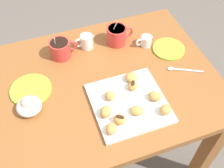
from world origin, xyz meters
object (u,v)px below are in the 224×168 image
(cream_pitcher_white, at_px, (86,41))
(beignet_1, at_px, (137,111))
(saucer_lime_right, at_px, (169,49))
(coffee_mug_red_left, at_px, (61,49))
(beignet_4, at_px, (133,86))
(coffee_mug_red_right, at_px, (117,35))
(saucer_lime_left, at_px, (31,90))
(beignet_3, at_px, (155,96))
(beignet_5, at_px, (110,96))
(beignet_0, at_px, (120,119))
(dining_table, at_px, (104,98))
(ice_cream_bowl, at_px, (29,106))
(chocolate_sauce_pitcher, at_px, (146,41))
(beignet_2, at_px, (106,112))
(beignet_7, at_px, (165,110))
(pastry_plate_square, at_px, (129,103))
(beignet_8, at_px, (131,77))
(beignet_6, at_px, (111,129))

(cream_pitcher_white, relative_size, beignet_1, 1.92)
(saucer_lime_right, bearing_deg, coffee_mug_red_left, 164.87)
(cream_pitcher_white, height_order, beignet_1, cream_pitcher_white)
(beignet_1, relative_size, beignet_4, 1.28)
(coffee_mug_red_right, bearing_deg, saucer_lime_left, -160.17)
(beignet_3, relative_size, beignet_5, 1.25)
(beignet_0, bearing_deg, cream_pitcher_white, 89.80)
(dining_table, height_order, coffee_mug_red_right, coffee_mug_red_right)
(coffee_mug_red_right, bearing_deg, coffee_mug_red_left, 180.00)
(ice_cream_bowl, bearing_deg, chocolate_sauce_pitcher, 18.23)
(beignet_5, bearing_deg, coffee_mug_red_left, 111.30)
(beignet_2, distance_m, beignet_7, 0.24)
(dining_table, height_order, saucer_lime_right, saucer_lime_right)
(ice_cream_bowl, xyz_separation_m, beignet_7, (0.51, -0.20, 0.00))
(beignet_1, bearing_deg, pastry_plate_square, 98.54)
(cream_pitcher_white, height_order, beignet_5, cream_pitcher_white)
(pastry_plate_square, bearing_deg, beignet_4, 55.70)
(beignet_0, bearing_deg, beignet_2, 128.63)
(coffee_mug_red_left, relative_size, saucer_lime_right, 0.85)
(saucer_lime_left, bearing_deg, coffee_mug_red_right, 19.83)
(chocolate_sauce_pitcher, bearing_deg, beignet_7, -103.56)
(coffee_mug_red_left, distance_m, cream_pitcher_white, 0.13)
(beignet_3, distance_m, beignet_8, 0.14)
(chocolate_sauce_pitcher, xyz_separation_m, beignet_4, (-0.17, -0.25, 0.00))
(coffee_mug_red_right, relative_size, chocolate_sauce_pitcher, 1.51)
(coffee_mug_red_left, distance_m, beignet_0, 0.47)
(coffee_mug_red_right, bearing_deg, beignet_7, -86.31)
(coffee_mug_red_left, relative_size, beignet_6, 2.62)
(saucer_lime_right, xyz_separation_m, beignet_8, (-0.25, -0.13, 0.03))
(dining_table, xyz_separation_m, beignet_2, (-0.05, -0.18, 0.17))
(coffee_mug_red_right, distance_m, beignet_1, 0.44)
(beignet_6, distance_m, beignet_8, 0.27)
(pastry_plate_square, distance_m, coffee_mug_red_right, 0.39)
(coffee_mug_red_right, xyz_separation_m, cream_pitcher_white, (-0.15, 0.02, -0.01))
(ice_cream_bowl, distance_m, beignet_0, 0.37)
(cream_pitcher_white, bearing_deg, beignet_6, -95.36)
(chocolate_sauce_pitcher, bearing_deg, beignet_5, -136.87)
(beignet_3, height_order, beignet_7, beignet_7)
(beignet_0, bearing_deg, beignet_6, -149.02)
(beignet_4, bearing_deg, saucer_lime_right, 33.83)
(saucer_lime_right, distance_m, beignet_3, 0.33)
(cream_pitcher_white, height_order, beignet_4, cream_pitcher_white)
(coffee_mug_red_right, height_order, chocolate_sauce_pitcher, coffee_mug_red_right)
(beignet_1, height_order, beignet_3, beignet_3)
(dining_table, distance_m, beignet_6, 0.31)
(beignet_4, bearing_deg, ice_cream_bowl, 173.68)
(chocolate_sauce_pitcher, bearing_deg, beignet_0, -126.40)
(pastry_plate_square, height_order, beignet_2, beignet_2)
(dining_table, bearing_deg, beignet_5, -94.98)
(coffee_mug_red_right, height_order, beignet_8, coffee_mug_red_right)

